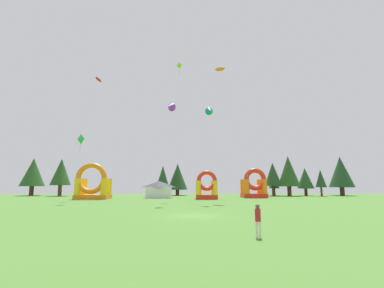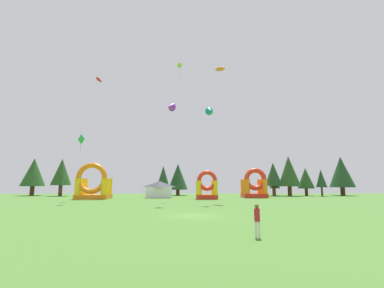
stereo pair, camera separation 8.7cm
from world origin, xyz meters
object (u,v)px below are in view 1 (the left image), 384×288
kite_red_parafoil (98,80)px  kite_green_diamond (80,140)px  inflatable_red_slide (92,186)px  kite_orange_parafoil (220,69)px  kite_purple_delta (170,107)px  kite_lime_diamond (180,68)px  festival_tent (159,189)px  inflatable_yellow_castle (207,188)px  kite_teal_delta (210,111)px  person_left_edge (258,218)px  inflatable_orange_dome (254,187)px

kite_red_parafoil → kite_green_diamond: bearing=155.8°
inflatable_red_slide → kite_orange_parafoil: bearing=-15.7°
kite_purple_delta → inflatable_red_slide: (-16.27, 14.79, -12.07)m
kite_lime_diamond → festival_tent: 25.96m
inflatable_yellow_castle → kite_teal_delta: bearing=-91.5°
kite_orange_parafoil → inflatable_red_slide: kite_orange_parafoil is taller
kite_lime_diamond → kite_red_parafoil: 16.11m
person_left_edge → inflatable_red_slide: size_ratio=0.26×
kite_orange_parafoil → inflatable_red_slide: bearing=164.3°
kite_lime_diamond → inflatable_orange_dome: 30.16m
festival_tent → kite_green_diamond: bearing=-143.2°
kite_lime_diamond → kite_green_diamond: bearing=-170.2°
kite_lime_diamond → inflatable_yellow_castle: size_ratio=4.86×
inflatable_orange_dome → inflatable_yellow_castle: (-10.95, -5.76, -0.30)m
kite_green_diamond → kite_orange_parafoil: (25.69, -1.21, 13.29)m
kite_lime_diamond → kite_orange_parafoil: kite_lime_diamond is taller
inflatable_orange_dome → festival_tent: 20.94m
kite_teal_delta → person_left_edge: size_ratio=8.17×
kite_lime_diamond → inflatable_orange_dome: bearing=26.0°
kite_orange_parafoil → person_left_edge: (-2.13, -32.33, -23.14)m
inflatable_orange_dome → kite_orange_parafoil: bearing=-125.3°
kite_teal_delta → inflatable_red_slide: size_ratio=2.12×
inflatable_yellow_castle → festival_tent: (-9.95, 4.72, -0.30)m
kite_green_diamond → kite_red_parafoil: 11.50m
kite_green_diamond → festival_tent: 19.23m
person_left_edge → festival_tent: (-10.02, 43.66, 0.69)m
kite_lime_diamond → kite_orange_parafoil: (7.67, -4.34, -2.14)m
kite_teal_delta → inflatable_yellow_castle: size_ratio=2.70×
kite_orange_parafoil → festival_tent: 27.93m
kite_teal_delta → inflatable_orange_dome: size_ratio=2.36×
kite_green_diamond → festival_tent: bearing=36.8°
kite_teal_delta → kite_orange_parafoil: bearing=67.9°
kite_purple_delta → festival_tent: (-3.43, 19.11, -12.88)m
kite_green_diamond → kite_red_parafoil: kite_red_parafoil is taller
person_left_edge → inflatable_red_slide: 45.52m
kite_purple_delta → festival_tent: bearing=100.2°
inflatable_yellow_castle → festival_tent: inflatable_yellow_castle is taller
person_left_edge → inflatable_red_slide: inflatable_red_slide is taller
person_left_edge → inflatable_orange_dome: size_ratio=0.29×
kite_purple_delta → kite_orange_parafoil: kite_orange_parafoil is taller
kite_lime_diamond → inflatable_yellow_castle: kite_lime_diamond is taller
kite_green_diamond → person_left_edge: (23.56, -33.54, -9.85)m
festival_tent → person_left_edge: bearing=-77.1°
person_left_edge → inflatable_red_slide: bearing=-32.7°
kite_orange_parafoil → inflatable_orange_dome: 26.59m
kite_purple_delta → kite_green_diamond: (-16.97, 9.00, -3.72)m
person_left_edge → inflatable_orange_dome: (10.89, 44.69, 1.28)m
kite_orange_parafoil → festival_tent: size_ratio=4.68×
kite_purple_delta → kite_orange_parafoil: size_ratio=0.62×
kite_purple_delta → inflatable_yellow_castle: bearing=65.6°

